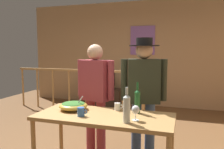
% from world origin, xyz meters
% --- Properties ---
extents(back_wall, '(6.32, 0.10, 2.77)m').
position_xyz_m(back_wall, '(0.00, 3.12, 1.39)').
color(back_wall, tan).
rests_on(back_wall, ground_plane).
extents(framed_picture, '(0.65, 0.03, 0.75)m').
position_xyz_m(framed_picture, '(0.12, 3.06, 1.74)').
color(framed_picture, '#8659A8').
extents(stair_railing, '(3.32, 0.10, 1.07)m').
position_xyz_m(stair_railing, '(-0.83, 2.03, 0.66)').
color(stair_railing, '#B2844C').
rests_on(stair_railing, ground_plane).
extents(tv_console, '(0.90, 0.40, 0.45)m').
position_xyz_m(tv_console, '(-0.83, 2.77, 0.22)').
color(tv_console, '#38281E').
rests_on(tv_console, ground_plane).
extents(flat_screen_tv, '(0.55, 0.12, 0.44)m').
position_xyz_m(flat_screen_tv, '(-0.83, 2.74, 0.71)').
color(flat_screen_tv, black).
rests_on(flat_screen_tv, tv_console).
extents(serving_table, '(1.54, 0.66, 0.77)m').
position_xyz_m(serving_table, '(0.35, -0.57, 0.69)').
color(serving_table, '#B2844C').
rests_on(serving_table, ground_plane).
extents(salad_bowl, '(0.34, 0.34, 0.18)m').
position_xyz_m(salad_bowl, '(-0.08, -0.48, 0.82)').
color(salad_bowl, gold).
rests_on(salad_bowl, serving_table).
extents(wine_glass, '(0.08, 0.08, 0.16)m').
position_xyz_m(wine_glass, '(0.73, -0.66, 0.88)').
color(wine_glass, silver).
rests_on(wine_glass, serving_table).
extents(wine_bottle_clear, '(0.07, 0.07, 0.36)m').
position_xyz_m(wine_bottle_clear, '(0.66, -0.75, 0.92)').
color(wine_bottle_clear, silver).
rests_on(wine_bottle_clear, serving_table).
extents(wine_bottle_green, '(0.06, 0.06, 0.36)m').
position_xyz_m(wine_bottle_green, '(0.69, -0.38, 0.91)').
color(wine_bottle_green, '#1E5628').
rests_on(wine_bottle_green, serving_table).
extents(mug_blue, '(0.12, 0.08, 0.10)m').
position_xyz_m(mug_blue, '(0.13, -0.69, 0.82)').
color(mug_blue, '#3866B2').
rests_on(mug_blue, serving_table).
extents(mug_white, '(0.11, 0.07, 0.09)m').
position_xyz_m(mug_white, '(0.44, -0.34, 0.82)').
color(mug_white, white).
rests_on(mug_white, serving_table).
extents(person_standing_left, '(0.59, 0.32, 1.57)m').
position_xyz_m(person_standing_left, '(0.01, 0.02, 0.93)').
color(person_standing_left, '#9E3842').
rests_on(person_standing_left, ground_plane).
extents(person_standing_right, '(0.58, 0.39, 1.65)m').
position_xyz_m(person_standing_right, '(0.69, 0.02, 0.98)').
color(person_standing_right, '#3D5684').
rests_on(person_standing_right, ground_plane).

